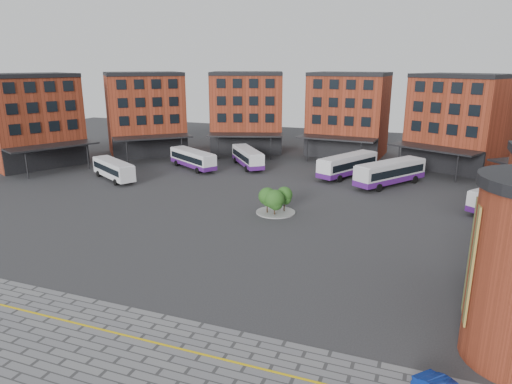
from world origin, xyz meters
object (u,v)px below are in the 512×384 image
(bus_b, at_px, (193,159))
(bus_e, at_px, (390,172))
(bus_d, at_px, (348,165))
(bus_c, at_px, (248,157))
(bus_a, at_px, (113,168))
(tree_island, at_px, (275,199))
(bus_f, at_px, (502,197))

(bus_b, relative_size, bus_e, 0.89)
(bus_b, xyz_separation_m, bus_d, (23.77, 3.53, 0.16))
(bus_c, bearing_deg, bus_a, -173.30)
(bus_a, height_order, bus_b, bus_b)
(bus_a, height_order, bus_c, bus_c)
(bus_c, xyz_separation_m, bus_d, (16.18, -0.81, 0.14))
(tree_island, height_order, bus_d, bus_d)
(tree_island, distance_m, bus_d, 20.76)
(tree_island, distance_m, bus_b, 25.60)
(bus_a, bearing_deg, bus_e, -43.71)
(bus_c, distance_m, bus_f, 36.86)
(bus_b, height_order, bus_e, bus_e)
(bus_d, bearing_deg, bus_e, 0.56)
(tree_island, bearing_deg, bus_c, 119.13)
(bus_a, distance_m, bus_c, 20.81)
(bus_c, height_order, bus_e, bus_e)
(bus_f, bearing_deg, bus_a, -138.48)
(tree_island, distance_m, bus_a, 27.28)
(bus_c, xyz_separation_m, bus_e, (22.46, -3.82, 0.21))
(tree_island, height_order, bus_e, bus_e)
(bus_f, bearing_deg, bus_c, -159.87)
(bus_e, height_order, bus_f, bus_e)
(tree_island, bearing_deg, bus_f, 23.95)
(tree_island, distance_m, bus_e, 20.33)
(bus_d, xyz_separation_m, bus_e, (6.29, -3.00, 0.06))
(tree_island, height_order, bus_b, tree_island)
(bus_a, xyz_separation_m, bus_b, (7.17, 10.34, -0.07))
(bus_e, relative_size, bus_f, 1.21)
(bus_c, relative_size, bus_d, 0.85)
(bus_b, distance_m, bus_c, 8.74)
(bus_a, xyz_separation_m, bus_f, (50.05, 4.03, -0.13))
(bus_b, xyz_separation_m, bus_c, (7.59, 4.34, 0.01))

